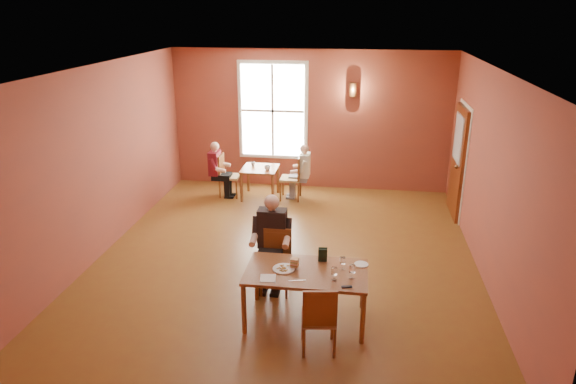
# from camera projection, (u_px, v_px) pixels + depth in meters

# --- Properties ---
(ground) EXTENTS (6.00, 7.00, 0.01)m
(ground) POSITION_uv_depth(u_px,v_px,m) (286.00, 257.00, 8.33)
(ground) COLOR brown
(ground) RESTS_ON ground
(wall_back) EXTENTS (6.00, 0.04, 3.00)m
(wall_back) POSITION_uv_depth(u_px,v_px,m) (310.00, 121.00, 11.07)
(wall_back) COLOR brown
(wall_back) RESTS_ON ground
(wall_front) EXTENTS (6.00, 0.04, 3.00)m
(wall_front) POSITION_uv_depth(u_px,v_px,m) (229.00, 286.00, 4.56)
(wall_front) COLOR brown
(wall_front) RESTS_ON ground
(wall_left) EXTENTS (0.04, 7.00, 3.00)m
(wall_left) POSITION_uv_depth(u_px,v_px,m) (101.00, 161.00, 8.21)
(wall_left) COLOR brown
(wall_left) RESTS_ON ground
(wall_right) EXTENTS (0.04, 7.00, 3.00)m
(wall_right) POSITION_uv_depth(u_px,v_px,m) (491.00, 178.00, 7.41)
(wall_right) COLOR brown
(wall_right) RESTS_ON ground
(ceiling) EXTENTS (6.00, 7.00, 0.04)m
(ceiling) POSITION_uv_depth(u_px,v_px,m) (286.00, 68.00, 7.30)
(ceiling) COLOR white
(ceiling) RESTS_ON wall_back
(window) EXTENTS (1.36, 0.10, 1.96)m
(window) POSITION_uv_depth(u_px,v_px,m) (273.00, 111.00, 11.06)
(window) COLOR white
(window) RESTS_ON wall_back
(door) EXTENTS (0.12, 1.04, 2.10)m
(door) POSITION_uv_depth(u_px,v_px,m) (457.00, 162.00, 9.71)
(door) COLOR maroon
(door) RESTS_ON ground
(wall_sconce) EXTENTS (0.16, 0.16, 0.28)m
(wall_sconce) POSITION_uv_depth(u_px,v_px,m) (353.00, 90.00, 10.61)
(wall_sconce) COLOR brown
(wall_sconce) RESTS_ON wall_back
(main_table) EXTENTS (1.53, 0.86, 0.71)m
(main_table) POSITION_uv_depth(u_px,v_px,m) (306.00, 296.00, 6.54)
(main_table) COLOR brown
(main_table) RESTS_ON ground
(chair_diner_main) EXTENTS (0.40, 0.40, 0.89)m
(chair_diner_main) POSITION_uv_depth(u_px,v_px,m) (276.00, 263.00, 7.18)
(chair_diner_main) COLOR #4B2917
(chair_diner_main) RESTS_ON ground
(diner_main) EXTENTS (0.53, 0.53, 1.32)m
(diner_main) POSITION_uv_depth(u_px,v_px,m) (275.00, 250.00, 7.08)
(diner_main) COLOR #2F1E18
(diner_main) RESTS_ON ground
(chair_empty) EXTENTS (0.44, 0.44, 0.88)m
(chair_empty) POSITION_uv_depth(u_px,v_px,m) (319.00, 316.00, 5.96)
(chair_empty) COLOR #3D200D
(chair_empty) RESTS_ON ground
(plate_food) EXTENTS (0.31, 0.31, 0.04)m
(plate_food) POSITION_uv_depth(u_px,v_px,m) (284.00, 268.00, 6.45)
(plate_food) COLOR silver
(plate_food) RESTS_ON main_table
(sandwich) EXTENTS (0.10, 0.10, 0.11)m
(sandwich) POSITION_uv_depth(u_px,v_px,m) (295.00, 264.00, 6.47)
(sandwich) COLOR tan
(sandwich) RESTS_ON main_table
(goblet_a) EXTENTS (0.08, 0.08, 0.18)m
(goblet_a) POSITION_uv_depth(u_px,v_px,m) (343.00, 263.00, 6.42)
(goblet_a) COLOR white
(goblet_a) RESTS_ON main_table
(goblet_b) EXTENTS (0.09, 0.09, 0.19)m
(goblet_b) POSITION_uv_depth(u_px,v_px,m) (352.00, 271.00, 6.21)
(goblet_b) COLOR white
(goblet_b) RESTS_ON main_table
(goblet_c) EXTENTS (0.10, 0.10, 0.19)m
(goblet_c) POSITION_uv_depth(u_px,v_px,m) (334.00, 274.00, 6.17)
(goblet_c) COLOR white
(goblet_c) RESTS_ON main_table
(menu_stand) EXTENTS (0.12, 0.07, 0.19)m
(menu_stand) POSITION_uv_depth(u_px,v_px,m) (323.00, 255.00, 6.63)
(menu_stand) COLOR black
(menu_stand) RESTS_ON main_table
(knife) EXTENTS (0.21, 0.06, 0.00)m
(knife) POSITION_uv_depth(u_px,v_px,m) (297.00, 280.00, 6.19)
(knife) COLOR silver
(knife) RESTS_ON main_table
(napkin) EXTENTS (0.21, 0.21, 0.01)m
(napkin) POSITION_uv_depth(u_px,v_px,m) (268.00, 278.00, 6.24)
(napkin) COLOR white
(napkin) RESTS_ON main_table
(side_plate) EXTENTS (0.24, 0.24, 0.01)m
(side_plate) POSITION_uv_depth(u_px,v_px,m) (361.00, 264.00, 6.56)
(side_plate) COLOR white
(side_plate) RESTS_ON main_table
(sunglasses) EXTENTS (0.13, 0.07, 0.02)m
(sunglasses) POSITION_uv_depth(u_px,v_px,m) (347.00, 287.00, 6.04)
(sunglasses) COLOR black
(sunglasses) RESTS_ON main_table
(second_table) EXTENTS (0.73, 0.73, 0.65)m
(second_table) POSITION_uv_depth(u_px,v_px,m) (260.00, 183.00, 10.81)
(second_table) COLOR brown
(second_table) RESTS_ON ground
(chair_diner_white) EXTENTS (0.41, 0.41, 0.93)m
(chair_diner_white) POSITION_uv_depth(u_px,v_px,m) (291.00, 178.00, 10.68)
(chair_diner_white) COLOR #462512
(chair_diner_white) RESTS_ON ground
(diner_white) EXTENTS (0.45, 0.45, 1.13)m
(diner_white) POSITION_uv_depth(u_px,v_px,m) (292.00, 173.00, 10.64)
(diner_white) COLOR silver
(diner_white) RESTS_ON ground
(chair_diner_maroon) EXTENTS (0.40, 0.40, 0.90)m
(chair_diner_maroon) POSITION_uv_depth(u_px,v_px,m) (230.00, 176.00, 10.86)
(chair_diner_maroon) COLOR brown
(chair_diner_maroon) RESTS_ON ground
(diner_maroon) EXTENTS (0.46, 0.46, 1.15)m
(diner_maroon) POSITION_uv_depth(u_px,v_px,m) (228.00, 170.00, 10.82)
(diner_maroon) COLOR maroon
(diner_maroon) RESTS_ON ground
(cup_a) EXTENTS (0.12, 0.12, 0.10)m
(cup_a) POSITION_uv_depth(u_px,v_px,m) (267.00, 168.00, 10.55)
(cup_a) COLOR white
(cup_a) RESTS_ON second_table
(cup_b) EXTENTS (0.11, 0.11, 0.09)m
(cup_b) POSITION_uv_depth(u_px,v_px,m) (253.00, 164.00, 10.82)
(cup_b) COLOR white
(cup_b) RESTS_ON second_table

